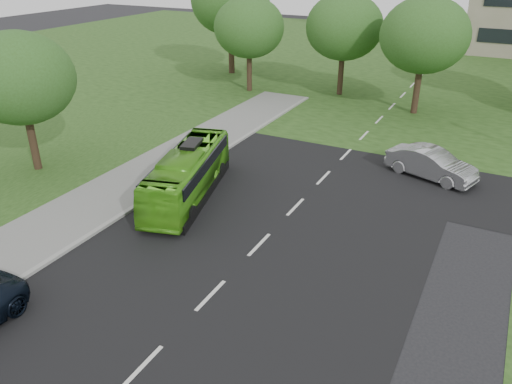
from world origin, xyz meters
TOP-DOWN VIEW (x-y plane):
  - ground at (0.00, 0.00)m, footprint 160.00×160.00m
  - street_surfaces at (-0.38, 22.75)m, footprint 120.00×120.00m
  - tree_park_a at (-12.84, 25.16)m, footprint 6.13×6.13m
  - tree_park_b at (-5.11, 27.70)m, footprint 6.50×6.50m
  - tree_park_c at (1.94, 25.02)m, footprint 6.56×6.56m
  - tree_park_f at (-17.87, 30.67)m, footprint 7.79×7.79m
  - tree_side_near at (-15.42, 3.52)m, footprint 5.92×5.92m
  - bus at (-5.50, 4.66)m, footprint 4.42×9.13m
  - sedan at (5.29, 12.87)m, footprint 5.31×3.26m

SIDE VIEW (x-z plane):
  - ground at x=0.00m, z-range 0.00..0.00m
  - street_surfaces at x=-0.38m, z-range -0.05..0.10m
  - sedan at x=5.29m, z-range 0.00..1.65m
  - bus at x=-5.50m, z-range 0.00..2.48m
  - tree_side_near at x=-15.42m, z-range 1.40..9.27m
  - tree_park_a at x=-12.84m, z-range 1.45..9.60m
  - tree_park_b at x=-5.11m, z-range 1.49..10.01m
  - tree_park_c at x=1.94m, z-range 1.55..10.26m
  - tree_park_f at x=-17.87m, z-range 1.87..12.27m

